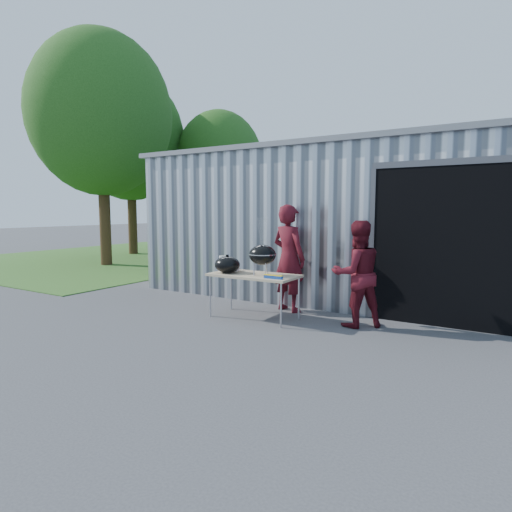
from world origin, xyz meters
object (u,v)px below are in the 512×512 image
Objects in this scene: folding_table at (254,277)px; person_bystander at (357,274)px; kettle_grill at (262,250)px; person_cook at (289,258)px.

folding_table is 0.90× the size of person_bystander.
person_cook reaches higher than kettle_grill.
kettle_grill is at bearing -7.22° from folding_table.
person_bystander is at bearing -179.36° from person_cook.
person_cook is 1.45m from person_bystander.
person_bystander reaches higher than folding_table.
person_cook reaches higher than folding_table.
folding_table is at bearing 172.78° from kettle_grill.
folding_table is 0.85m from person_cook.
folding_table is 1.59× the size of kettle_grill.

